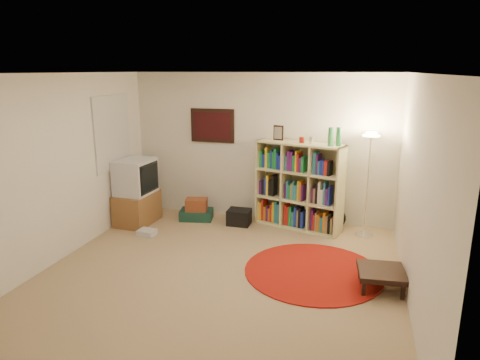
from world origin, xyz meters
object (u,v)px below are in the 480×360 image
object	(u,v)px
suitcase	(196,214)
side_table	(381,273)
bookshelf	(298,187)
floor_lamp	(370,150)
tv_stand	(137,193)
floor_fan	(336,219)

from	to	relation	value
suitcase	side_table	world-z (taller)	side_table
bookshelf	floor_lamp	size ratio (longest dim) A/B	1.04
bookshelf	suitcase	xyz separation A→B (m)	(-1.74, -0.11, -0.60)
floor_lamp	side_table	xyz separation A→B (m)	(0.19, -1.69, -1.16)
tv_stand	side_table	world-z (taller)	tv_stand
suitcase	floor_fan	bearing A→B (deg)	-7.95
floor_lamp	tv_stand	size ratio (longest dim) A/B	1.49
bookshelf	floor_lamp	bearing A→B (deg)	10.14
tv_stand	floor_fan	bearing A→B (deg)	13.04
floor_lamp	floor_fan	bearing A→B (deg)	162.13
suitcase	floor_lamp	bearing A→B (deg)	-11.38
tv_stand	floor_lamp	bearing A→B (deg)	9.72
floor_lamp	suitcase	distance (m)	3.09
floor_fan	side_table	bearing A→B (deg)	-65.71
floor_fan	side_table	distance (m)	1.94
suitcase	bookshelf	bearing A→B (deg)	-7.44
floor_lamp	tv_stand	xyz separation A→B (m)	(-3.71, -0.42, -0.84)
tv_stand	side_table	xyz separation A→B (m)	(3.90, -1.27, -0.32)
bookshelf	side_table	xyz separation A→B (m)	(1.27, -1.81, -0.48)
bookshelf	floor_lamp	world-z (taller)	bookshelf
suitcase	side_table	bearing A→B (deg)	-40.66
bookshelf	floor_lamp	distance (m)	1.28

